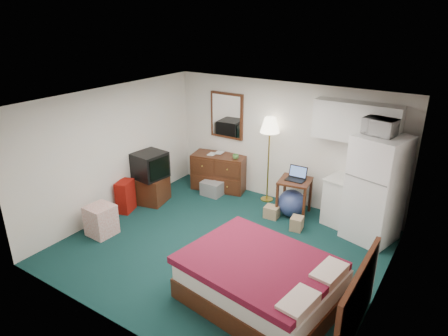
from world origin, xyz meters
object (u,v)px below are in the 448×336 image
Objects in this scene: fridge at (376,189)px; suitcase at (125,196)px; kitchen_counter at (349,204)px; floor_lamp at (268,160)px; bed at (261,281)px; desk at (294,197)px; dresser at (219,172)px; tv_stand at (152,189)px.

fridge is 4.70m from suitcase.
floor_lamp is at bearing -171.55° from kitchen_counter.
bed is (-0.37, -2.74, -0.12)m from kitchen_counter.
floor_lamp is 3.26m from bed.
desk is 3.34m from suitcase.
dresser is 1.56m from tv_stand.
desk is 2.94m from tv_stand.
floor_lamp reaches higher than bed.
dresser is 1.34× the size of kitchen_counter.
desk is at bearing -166.29° from fridge.
dresser is at bearing -168.39° from kitchen_counter.
bed is at bearing -36.89° from tv_stand.
fridge reaches higher than suitcase.
kitchen_counter is (2.94, -0.07, 0.04)m from dresser.
desk is (1.91, -0.23, -0.03)m from dresser.
fridge reaches higher than tv_stand.
fridge is at bearing -8.93° from floor_lamp.
kitchen_counter is at bearing -4.53° from floor_lamp.
fridge is 2.93× the size of suitcase.
desk is at bearing -19.92° from dresser.
bed is at bearing -64.09° from floor_lamp.
fridge is at bearing -11.59° from kitchen_counter.
floor_lamp reaches higher than desk.
floor_lamp is 1.83m from kitchen_counter.
suitcase reaches higher than tv_stand.
bed is (1.40, -2.88, -0.58)m from floor_lamp.
kitchen_counter reaches higher than bed.
dresser is 1.92m from desk.
kitchen_counter is 2.77m from bed.
kitchen_counter is 1.45× the size of tv_stand.
floor_lamp reaches higher than suitcase.
floor_lamp is 2.95× the size of tv_stand.
dresser is 3.45m from fridge.
desk is 1.59m from fridge.
tv_stand is at bearing -144.99° from floor_lamp.
bed is (2.57, -2.81, -0.09)m from dresser.
desk is (0.74, -0.30, -0.53)m from floor_lamp.
dresser reaches higher than suitcase.
tv_stand is (-0.81, -1.32, -0.13)m from dresser.
kitchen_counter is 0.47× the size of fridge.
floor_lamp is at bearing -173.31° from fridge.
tv_stand is 0.63m from suitcase.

